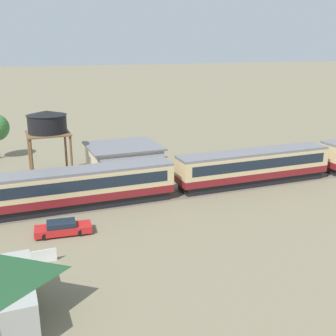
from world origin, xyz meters
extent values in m
plane|color=#7A7056|center=(0.00, 0.00, 0.00)|extent=(600.00, 600.00, 0.00)
cube|color=maroon|center=(-8.56, 0.04, 1.30)|extent=(18.78, 3.19, 0.80)
cube|color=#D1B784|center=(-8.56, 0.04, 2.69)|extent=(18.78, 3.19, 1.98)
cube|color=#192330|center=(-8.56, 0.04, 2.79)|extent=(17.27, 3.23, 1.11)
cube|color=slate|center=(-8.56, 0.04, 3.83)|extent=(18.78, 3.00, 0.30)
cube|color=black|center=(-8.56, 0.04, 0.46)|extent=(18.03, 2.75, 0.88)
cylinder|color=black|center=(-2.37, -0.68, 0.45)|extent=(0.90, 0.18, 0.90)
cylinder|color=black|center=(-2.37, 0.75, 0.45)|extent=(0.90, 0.18, 0.90)
cylinder|color=black|center=(-14.76, -0.68, 0.45)|extent=(0.90, 0.18, 0.90)
cylinder|color=black|center=(-14.76, 0.75, 0.45)|extent=(0.90, 0.18, 0.90)
cube|color=maroon|center=(-28.66, 0.04, 1.30)|extent=(18.78, 3.19, 0.80)
cube|color=#D1B784|center=(-28.66, 0.04, 2.69)|extent=(18.78, 3.19, 1.98)
cube|color=#192330|center=(-28.66, 0.04, 2.79)|extent=(17.27, 3.23, 1.11)
cube|color=slate|center=(-28.66, 0.04, 3.83)|extent=(18.78, 3.00, 0.30)
cube|color=black|center=(-28.66, 0.04, 0.46)|extent=(18.03, 2.75, 0.88)
cylinder|color=black|center=(-22.46, -0.68, 0.45)|extent=(0.90, 0.18, 0.90)
cylinder|color=black|center=(-22.46, 0.75, 0.45)|extent=(0.90, 0.18, 0.90)
cylinder|color=black|center=(-34.85, -0.68, 0.45)|extent=(0.90, 0.18, 0.90)
cylinder|color=black|center=(-34.85, 0.75, 0.45)|extent=(0.90, 0.18, 0.90)
cube|color=#665B51|center=(-14.39, 0.04, 0.01)|extent=(132.45, 3.60, 0.01)
cube|color=#4C4238|center=(-14.39, -0.68, 0.02)|extent=(132.45, 0.12, 0.04)
cube|color=#4C4238|center=(-14.39, 0.75, 0.02)|extent=(132.45, 0.12, 0.04)
cube|color=beige|center=(-21.76, 8.93, 1.83)|extent=(8.05, 7.30, 3.66)
cube|color=slate|center=(-21.76, 8.93, 3.76)|extent=(8.70, 7.88, 0.20)
cube|color=slate|center=(-21.76, 4.49, 3.26)|extent=(7.73, 1.60, 0.16)
cylinder|color=brown|center=(-21.76, 3.89, 1.59)|extent=(0.14, 0.14, 3.18)
cylinder|color=brown|center=(-28.29, 12.20, 2.85)|extent=(0.28, 0.28, 5.70)
cylinder|color=brown|center=(-32.66, 12.20, 2.85)|extent=(0.28, 0.28, 5.70)
cylinder|color=brown|center=(-28.29, 7.82, 2.85)|extent=(0.28, 0.28, 5.70)
cylinder|color=brown|center=(-32.66, 7.82, 2.85)|extent=(0.28, 0.28, 5.70)
cube|color=brown|center=(-30.48, 10.01, 5.78)|extent=(4.88, 4.88, 0.16)
cylinder|color=black|center=(-30.48, 10.01, 6.91)|extent=(4.43, 4.43, 2.08)
cone|color=black|center=(-30.48, 10.01, 8.20)|extent=(4.65, 4.65, 0.50)
cube|color=red|center=(-31.33, -5.79, 0.47)|extent=(4.93, 2.23, 0.59)
cube|color=#192330|center=(-31.47, -5.78, 0.98)|extent=(2.53, 1.75, 0.45)
cylinder|color=black|center=(-29.93, -6.71, 0.31)|extent=(0.62, 0.20, 0.62)
cylinder|color=black|center=(-29.77, -5.16, 0.31)|extent=(0.62, 0.20, 0.62)
cylinder|color=black|center=(-32.88, -6.42, 0.31)|extent=(0.62, 0.20, 0.62)
cylinder|color=black|center=(-32.72, -4.86, 0.31)|extent=(0.62, 0.20, 0.62)
camera|label=1|loc=(-35.11, -40.05, 15.75)|focal=45.00mm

